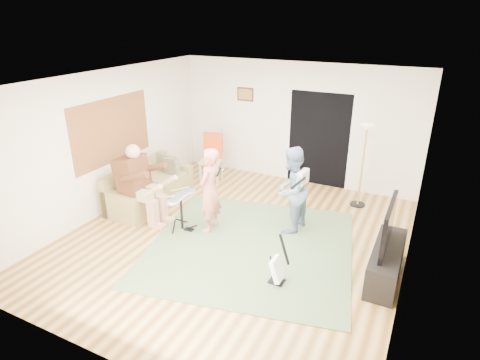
% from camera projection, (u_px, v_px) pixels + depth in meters
% --- Properties ---
extents(floor, '(6.00, 6.00, 0.00)m').
position_uv_depth(floor, '(235.00, 238.00, 7.00)').
color(floor, brown).
rests_on(floor, ground).
extents(walls, '(5.50, 6.00, 2.70)m').
position_uv_depth(walls, '(234.00, 166.00, 6.48)').
color(walls, silver).
rests_on(walls, floor).
extents(ceiling, '(6.00, 6.00, 0.00)m').
position_uv_depth(ceiling, '(234.00, 81.00, 5.96)').
color(ceiling, white).
rests_on(ceiling, walls).
extents(window_blinds, '(0.00, 2.05, 2.05)m').
position_uv_depth(window_blinds, '(112.00, 130.00, 7.70)').
color(window_blinds, '#98572F').
rests_on(window_blinds, walls).
extents(doorway, '(2.10, 0.00, 2.10)m').
position_uv_depth(doorway, '(318.00, 140.00, 8.84)').
color(doorway, black).
rests_on(doorway, walls).
extents(picture_frame, '(0.42, 0.03, 0.32)m').
position_uv_depth(picture_frame, '(245.00, 94.00, 9.25)').
color(picture_frame, '#3F2314').
rests_on(picture_frame, walls).
extents(area_rug, '(3.90, 3.88, 0.02)m').
position_uv_depth(area_rug, '(251.00, 246.00, 6.76)').
color(area_rug, '#50683F').
rests_on(area_rug, floor).
extents(sofa, '(0.81, 1.98, 0.80)m').
position_uv_depth(sofa, '(147.00, 190.00, 8.26)').
color(sofa, olive).
rests_on(sofa, floor).
extents(drummer, '(0.96, 0.54, 1.47)m').
position_uv_depth(drummer, '(142.00, 192.00, 7.43)').
color(drummer, '#562E18').
rests_on(drummer, sofa).
extents(drum_kit, '(0.38, 0.69, 0.71)m').
position_uv_depth(drum_kit, '(182.00, 214.00, 7.18)').
color(drum_kit, black).
rests_on(drum_kit, floor).
extents(singer, '(0.42, 0.59, 1.54)m').
position_uv_depth(singer, '(209.00, 190.00, 7.01)').
color(singer, '#D56E5C').
rests_on(singer, floor).
extents(microphone, '(0.06, 0.06, 0.24)m').
position_uv_depth(microphone, '(219.00, 172.00, 6.78)').
color(microphone, black).
rests_on(microphone, singer).
extents(guitarist, '(0.68, 0.83, 1.57)m').
position_uv_depth(guitarist, '(291.00, 190.00, 6.97)').
color(guitarist, '#7188A6').
rests_on(guitarist, floor).
extents(guitar_held, '(0.18, 0.61, 0.26)m').
position_uv_depth(guitar_held, '(303.00, 177.00, 6.78)').
color(guitar_held, silver).
rests_on(guitar_held, guitarist).
extents(guitar_spare, '(0.30, 0.26, 0.82)m').
position_uv_depth(guitar_spare, '(278.00, 269.00, 5.75)').
color(guitar_spare, black).
rests_on(guitar_spare, floor).
extents(torchiere_lamp, '(0.30, 0.30, 1.70)m').
position_uv_depth(torchiere_lamp, '(364.00, 151.00, 7.76)').
color(torchiere_lamp, black).
rests_on(torchiere_lamp, floor).
extents(dining_chair, '(0.57, 0.59, 1.11)m').
position_uv_depth(dining_chair, '(212.00, 165.00, 9.25)').
color(dining_chair, '#CFB186').
rests_on(dining_chair, floor).
extents(tv_cabinet, '(0.40, 1.40, 0.50)m').
position_uv_depth(tv_cabinet, '(386.00, 262.00, 5.89)').
color(tv_cabinet, black).
rests_on(tv_cabinet, floor).
extents(television, '(0.06, 1.05, 0.70)m').
position_uv_depth(television, '(388.00, 226.00, 5.68)').
color(television, black).
rests_on(television, tv_cabinet).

